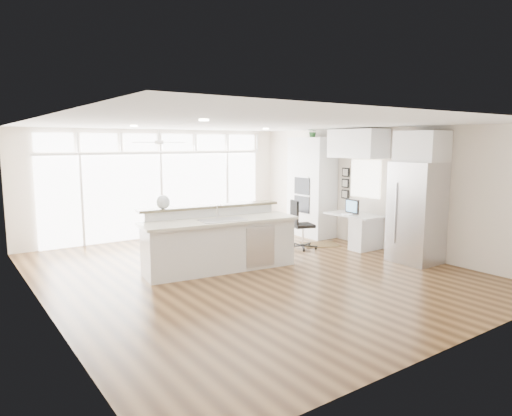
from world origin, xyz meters
TOP-DOWN VIEW (x-y plane):
  - floor at (0.00, 0.00)m, footprint 7.00×8.00m
  - ceiling at (0.00, 0.00)m, footprint 7.00×8.00m
  - wall_back at (0.00, 4.00)m, footprint 7.00×0.04m
  - wall_front at (0.00, -4.00)m, footprint 7.00×0.04m
  - wall_left at (-3.50, 0.00)m, footprint 0.04×8.00m
  - wall_right at (3.50, 0.00)m, footprint 0.04×8.00m
  - glass_wall at (0.00, 3.94)m, footprint 5.80×0.06m
  - transom_row at (0.00, 3.94)m, footprint 5.90×0.06m
  - desk_window at (3.46, 0.30)m, footprint 0.04×0.85m
  - ceiling_fan at (-0.50, 2.80)m, footprint 1.16×1.16m
  - recessed_lights at (0.00, 0.20)m, footprint 3.40×3.00m
  - oven_cabinet at (3.17, 1.80)m, footprint 0.64×1.20m
  - desk_nook at (3.13, 0.30)m, footprint 0.72×1.30m
  - upper_cabinets at (3.17, 0.30)m, footprint 0.64×1.30m
  - refrigerator at (3.11, -1.35)m, footprint 0.76×0.90m
  - fridge_cabinet at (3.17, -1.35)m, footprint 0.64×0.90m
  - framed_photos at (3.46, 0.92)m, footprint 0.06×0.22m
  - kitchen_island at (-0.37, 0.40)m, footprint 3.07×1.47m
  - rug at (2.62, 0.87)m, footprint 1.03×0.91m
  - office_chair at (2.01, 0.80)m, footprint 0.70×0.67m
  - fishbowl at (-1.27, 0.92)m, footprint 0.27×0.27m
  - monitor at (3.05, 0.30)m, footprint 0.13×0.44m
  - keyboard at (2.88, 0.30)m, footprint 0.15×0.31m
  - potted_plant at (3.17, 1.80)m, footprint 0.30×0.33m

SIDE VIEW (x-z plane):
  - floor at x=0.00m, z-range -0.02..0.00m
  - rug at x=2.62m, z-range 0.00..0.01m
  - desk_nook at x=3.13m, z-range 0.00..0.76m
  - office_chair at x=2.01m, z-range 0.00..1.09m
  - kitchen_island at x=-0.37m, z-range 0.00..1.17m
  - keyboard at x=2.88m, z-range 0.76..0.77m
  - monitor at x=3.05m, z-range 0.76..1.12m
  - refrigerator at x=3.11m, z-range 0.00..2.00m
  - glass_wall at x=0.00m, z-range 0.01..2.09m
  - oven_cabinet at x=3.17m, z-range 0.00..2.50m
  - fishbowl at x=-1.27m, z-range 1.17..1.43m
  - wall_back at x=0.00m, z-range 0.00..2.70m
  - wall_front at x=0.00m, z-range 0.00..2.70m
  - wall_left at x=-3.50m, z-range 0.00..2.70m
  - wall_right at x=3.50m, z-range 0.00..2.70m
  - framed_photos at x=3.46m, z-range 1.00..1.80m
  - desk_window at x=3.46m, z-range 1.12..1.98m
  - fridge_cabinet at x=3.17m, z-range 2.00..2.60m
  - upper_cabinets at x=3.17m, z-range 2.03..2.67m
  - transom_row at x=0.00m, z-range 2.18..2.58m
  - ceiling_fan at x=-0.50m, z-range 2.32..2.64m
  - potted_plant at x=3.17m, z-range 2.50..2.74m
  - recessed_lights at x=0.00m, z-range 2.67..2.69m
  - ceiling at x=0.00m, z-range 2.69..2.71m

